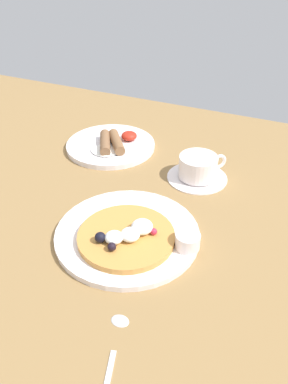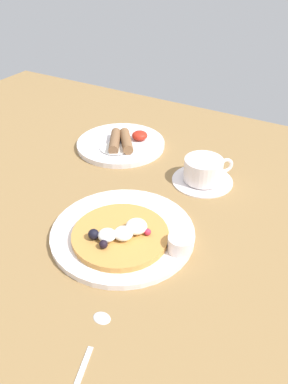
# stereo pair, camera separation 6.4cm
# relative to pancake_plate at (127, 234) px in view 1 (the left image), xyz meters

# --- Properties ---
(ground_plane) EXTENTS (1.67, 1.17, 0.03)m
(ground_plane) POSITION_rel_pancake_plate_xyz_m (-0.05, 0.06, -0.02)
(ground_plane) COLOR olive
(pancake_plate) EXTENTS (0.27, 0.27, 0.01)m
(pancake_plate) POSITION_rel_pancake_plate_xyz_m (0.00, 0.00, 0.00)
(pancake_plate) COLOR white
(pancake_plate) RESTS_ON ground_plane
(pancake_with_berries) EXTENTS (0.18, 0.18, 0.04)m
(pancake_with_berries) POSITION_rel_pancake_plate_xyz_m (0.01, -0.02, 0.02)
(pancake_with_berries) COLOR #C8893F
(pancake_with_berries) RESTS_ON pancake_plate
(syrup_ramekin) EXTENTS (0.04, 0.04, 0.03)m
(syrup_ramekin) POSITION_rel_pancake_plate_xyz_m (0.12, 0.01, 0.02)
(syrup_ramekin) COLOR white
(syrup_ramekin) RESTS_ON pancake_plate
(breakfast_plate) EXTENTS (0.23, 0.23, 0.01)m
(breakfast_plate) POSITION_rel_pancake_plate_xyz_m (-0.20, 0.30, 0.00)
(breakfast_plate) COLOR white
(breakfast_plate) RESTS_ON ground_plane
(fried_breakfast) EXTENTS (0.10, 0.14, 0.03)m
(fried_breakfast) POSITION_rel_pancake_plate_xyz_m (-0.18, 0.29, 0.02)
(fried_breakfast) COLOR brown
(fried_breakfast) RESTS_ON breakfast_plate
(coffee_saucer) EXTENTS (0.14, 0.14, 0.01)m
(coffee_saucer) POSITION_rel_pancake_plate_xyz_m (0.06, 0.25, -0.00)
(coffee_saucer) COLOR white
(coffee_saucer) RESTS_ON ground_plane
(coffee_cup) EXTENTS (0.10, 0.10, 0.05)m
(coffee_cup) POSITION_rel_pancake_plate_xyz_m (0.06, 0.25, 0.03)
(coffee_cup) COLOR white
(coffee_cup) RESTS_ON coffee_saucer
(teaspoon) EXTENTS (0.06, 0.16, 0.01)m
(teaspoon) POSITION_rel_pancake_plate_xyz_m (0.09, -0.21, -0.00)
(teaspoon) COLOR silver
(teaspoon) RESTS_ON ground_plane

